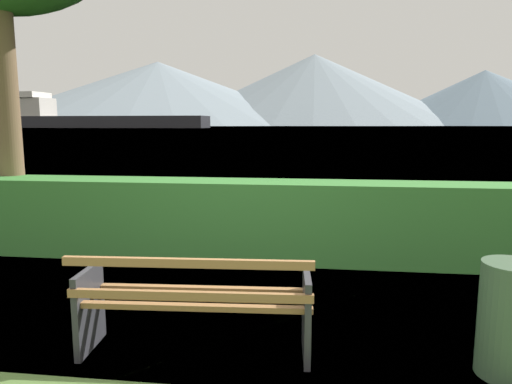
{
  "coord_description": "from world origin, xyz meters",
  "views": [
    {
      "loc": [
        0.91,
        -3.42,
        1.83
      ],
      "look_at": [
        0.0,
        3.83,
        0.74
      ],
      "focal_mm": 32.12,
      "sensor_mm": 36.0,
      "label": 1
    }
  ],
  "objects": [
    {
      "name": "cargo_ship_large",
      "position": [
        -110.83,
        206.66,
        4.77
      ],
      "size": [
        108.9,
        20.99,
        17.06
      ],
      "color": "#232328",
      "rests_on": "water_surface"
    },
    {
      "name": "trash_bin",
      "position": [
        2.35,
        -0.07,
        0.42
      ],
      "size": [
        0.44,
        0.44,
        0.85
      ],
      "primitive_type": "cylinder",
      "color": "#385138",
      "rests_on": "ground_plane"
    },
    {
      "name": "hedge_row",
      "position": [
        0.0,
        2.64,
        0.53
      ],
      "size": [
        9.97,
        0.72,
        1.07
      ],
      "primitive_type": "cube",
      "color": "#387A33",
      "rests_on": "ground_plane"
    },
    {
      "name": "distant_hills",
      "position": [
        -57.56,
        576.08,
        40.26
      ],
      "size": [
        733.85,
        446.97,
        89.4
      ],
      "color": "gray",
      "rests_on": "ground_plane"
    },
    {
      "name": "ground_plane",
      "position": [
        0.0,
        0.0,
        0.0
      ],
      "size": [
        1400.0,
        1400.0,
        0.0
      ],
      "primitive_type": "plane",
      "color": "#4C6B33"
    },
    {
      "name": "water_surface",
      "position": [
        0.0,
        309.49,
        0.0
      ],
      "size": [
        620.0,
        620.0,
        0.0
      ],
      "primitive_type": "plane",
      "color": "slate",
      "rests_on": "ground_plane"
    },
    {
      "name": "park_bench",
      "position": [
        0.0,
        -0.06,
        0.43
      ],
      "size": [
        1.87,
        0.68,
        0.87
      ],
      "color": "olive",
      "rests_on": "ground_plane"
    }
  ]
}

